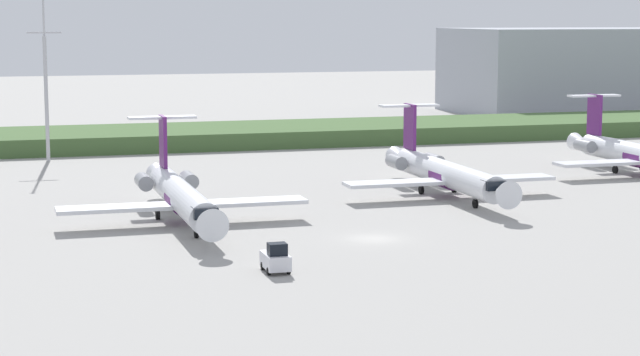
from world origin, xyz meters
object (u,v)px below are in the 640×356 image
(regional_jet_third, at_px, (444,172))
(regional_jet_fourth, at_px, (638,154))
(baggage_tug, at_px, (276,259))
(antenna_mast, at_px, (46,80))
(regional_jet_second, at_px, (181,195))

(regional_jet_third, relative_size, regional_jet_fourth, 1.00)
(regional_jet_third, height_order, baggage_tug, regional_jet_third)
(antenna_mast, height_order, baggage_tug, antenna_mast)
(regional_jet_fourth, height_order, antenna_mast, antenna_mast)
(regional_jet_second, height_order, baggage_tug, regional_jet_second)
(regional_jet_third, xyz_separation_m, regional_jet_fourth, (28.44, 8.38, 0.00))
(regional_jet_third, bearing_deg, regional_jet_fourth, 16.41)
(regional_jet_second, xyz_separation_m, baggage_tug, (3.39, -22.63, -1.53))
(regional_jet_third, distance_m, regional_jet_fourth, 29.65)
(regional_jet_second, xyz_separation_m, regional_jet_third, (29.32, 7.36, 0.00))
(regional_jet_second, xyz_separation_m, regional_jet_fourth, (57.76, 15.74, 0.00))
(regional_jet_second, distance_m, baggage_tug, 22.93)
(antenna_mast, distance_m, baggage_tug, 73.55)
(regional_jet_second, xyz_separation_m, antenna_mast, (-9.50, 49.14, 8.09))
(regional_jet_fourth, distance_m, baggage_tug, 66.57)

